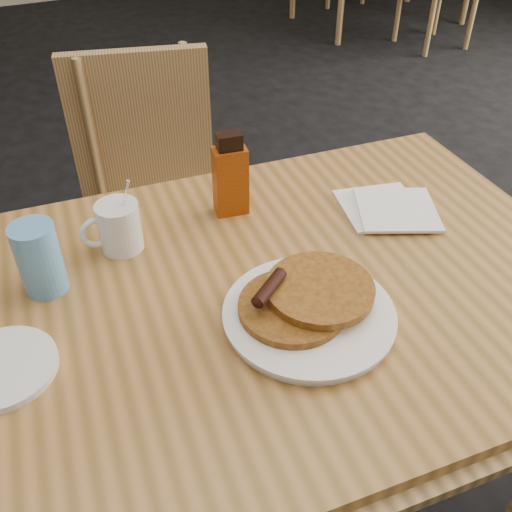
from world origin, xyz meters
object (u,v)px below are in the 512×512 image
at_px(blue_tumbler, 39,259).
at_px(syrup_bottle, 230,177).
at_px(main_table, 262,305).
at_px(chair_main_far, 156,184).
at_px(coffee_mug, 118,226).
at_px(pancake_plate, 308,309).

bearing_deg(blue_tumbler, syrup_bottle, 12.37).
bearing_deg(blue_tumbler, main_table, -24.60).
bearing_deg(syrup_bottle, chair_main_far, 100.35).
bearing_deg(chair_main_far, blue_tumbler, -106.43).
height_order(main_table, chair_main_far, chair_main_far).
bearing_deg(syrup_bottle, coffee_mug, -166.06).
relative_size(chair_main_far, blue_tumbler, 6.94).
relative_size(main_table, syrup_bottle, 7.47).
height_order(main_table, coffee_mug, coffee_mug).
xyz_separation_m(pancake_plate, syrup_bottle, (0.01, 0.33, 0.06)).
bearing_deg(syrup_bottle, pancake_plate, -83.66).
bearing_deg(main_table, chair_main_far, 88.45).
height_order(pancake_plate, syrup_bottle, syrup_bottle).
xyz_separation_m(main_table, blue_tumbler, (-0.33, 0.15, 0.11)).
xyz_separation_m(chair_main_far, syrup_bottle, (0.02, -0.52, 0.30)).
distance_m(pancake_plate, coffee_mug, 0.38).
distance_m(syrup_bottle, blue_tumbler, 0.38).
xyz_separation_m(coffee_mug, blue_tumbler, (-0.14, -0.06, 0.02)).
bearing_deg(pancake_plate, syrup_bottle, 88.46).
bearing_deg(pancake_plate, main_table, 109.32).
bearing_deg(chair_main_far, pancake_plate, -75.20).
distance_m(coffee_mug, blue_tumbler, 0.15).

